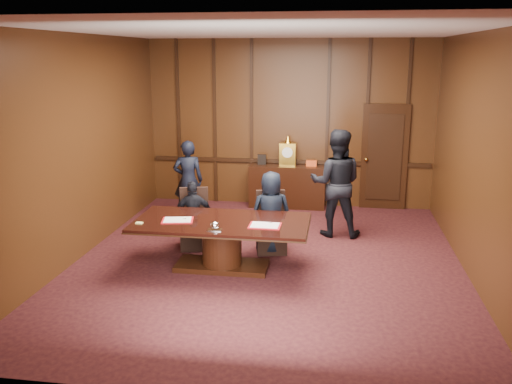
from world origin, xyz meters
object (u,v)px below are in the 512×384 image
signatory_right (271,213)px  witness_left (188,180)px  witness_right (336,183)px  conference_table (222,237)px  sideboard (287,185)px  signatory_left (194,215)px

signatory_right → witness_left: witness_left is taller
witness_right → conference_table: bearing=49.5°
witness_right → sideboard: bearing=-57.8°
sideboard → conference_table: size_ratio=0.61×
conference_table → witness_left: 2.69m
sideboard → signatory_left: 3.08m
signatory_left → witness_right: 2.59m
witness_right → signatory_left: bearing=26.1°
signatory_left → witness_right: witness_right is taller
sideboard → signatory_left: bearing=-115.0°
witness_right → signatory_right: bearing=47.7°
conference_table → signatory_right: signatory_right is taller
signatory_right → signatory_left: bearing=-16.4°
sideboard → witness_left: (-1.83, -1.19, 0.30)m
signatory_left → witness_left: size_ratio=0.73×
signatory_left → sideboard: bearing=-132.2°
signatory_right → sideboard: bearing=-106.5°
signatory_right → witness_left: 2.43m
signatory_left → signatory_right: size_ratio=0.85×
sideboard → witness_left: size_ratio=1.01×
sideboard → witness_left: 2.21m
sideboard → signatory_left: size_ratio=1.38×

